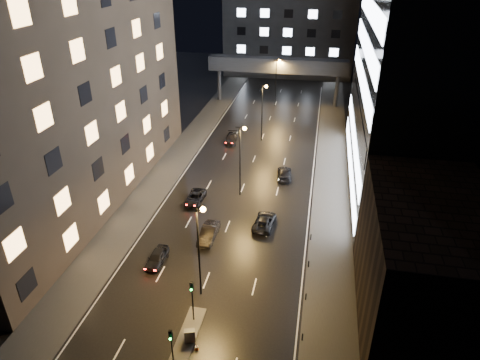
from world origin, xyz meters
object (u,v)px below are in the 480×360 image
(car_away_c, at_px, (195,198))
(car_toward_b, at_px, (284,173))
(car_away_b, at_px, (209,233))
(car_away_d, at_px, (231,138))
(utility_cabinet, at_px, (190,336))
(car_away_a, at_px, (157,257))
(car_toward_a, at_px, (265,221))

(car_away_c, bearing_deg, car_toward_b, 40.29)
(car_away_b, relative_size, car_away_d, 0.99)
(car_away_d, distance_m, utility_cabinet, 44.52)
(utility_cabinet, bearing_deg, car_away_c, 87.59)
(car_away_c, distance_m, car_away_d, 21.25)
(car_away_c, bearing_deg, car_away_a, -91.69)
(car_away_b, bearing_deg, car_away_d, 98.30)
(car_away_d, height_order, car_toward_b, car_toward_b)
(car_away_a, distance_m, car_toward_b, 25.32)
(car_away_c, bearing_deg, car_away_b, -63.10)
(car_toward_b, xyz_separation_m, utility_cabinet, (-4.81, -32.28, 0.07))
(car_away_d, xyz_separation_m, car_toward_b, (10.64, -11.86, 0.03))
(car_away_c, bearing_deg, car_toward_a, -21.27)
(utility_cabinet, bearing_deg, car_away_d, 79.79)
(car_away_a, distance_m, car_away_d, 34.45)
(car_away_c, xyz_separation_m, car_away_d, (0.44, 21.25, 0.04))
(car_away_d, relative_size, utility_cabinet, 3.72)
(car_away_c, xyz_separation_m, car_toward_b, (11.08, 9.39, 0.07))
(car_toward_a, distance_m, car_toward_b, 13.33)
(car_away_d, bearing_deg, car_toward_a, -75.60)
(car_away_b, distance_m, utility_cabinet, 15.28)
(car_toward_a, bearing_deg, utility_cabinet, 83.47)
(car_away_b, xyz_separation_m, car_toward_a, (6.07, 3.88, -0.09))
(car_away_c, xyz_separation_m, car_toward_a, (10.02, -3.90, 0.04))
(car_away_b, distance_m, car_away_d, 29.24)
(car_toward_b, bearing_deg, car_away_a, 57.16)
(car_away_a, relative_size, utility_cabinet, 3.18)
(car_away_d, height_order, car_toward_a, car_away_d)
(car_away_a, xyz_separation_m, car_away_d, (0.83, 34.43, -0.00))
(car_away_b, height_order, car_toward_b, car_away_b)
(car_toward_a, xyz_separation_m, car_toward_b, (1.06, 13.29, 0.04))
(car_away_a, relative_size, car_away_d, 0.86)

